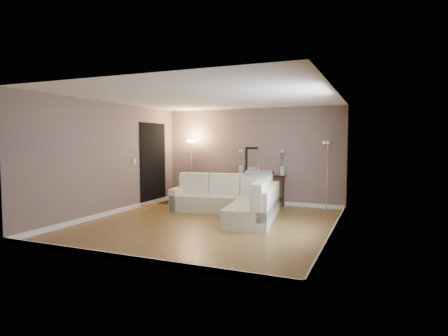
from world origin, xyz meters
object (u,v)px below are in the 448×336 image
at_px(sectional_sofa, 235,200).
at_px(floor_lamp_unlit, 327,161).
at_px(floor_lamp_lit, 192,158).
at_px(console_table, 258,188).

xyz_separation_m(sectional_sofa, floor_lamp_unlit, (1.88, 1.43, 0.87)).
distance_m(floor_lamp_lit, floor_lamp_unlit, 3.74).
distance_m(sectional_sofa, floor_lamp_lit, 2.50).
relative_size(console_table, floor_lamp_lit, 0.78).
bearing_deg(floor_lamp_lit, sectional_sofa, -37.06).
xyz_separation_m(console_table, floor_lamp_lit, (-1.93, -0.16, 0.78)).
distance_m(console_table, floor_lamp_lit, 2.08).
height_order(floor_lamp_lit, floor_lamp_unlit, floor_lamp_lit).
height_order(sectional_sofa, floor_lamp_lit, floor_lamp_lit).
bearing_deg(sectional_sofa, floor_lamp_unlit, 37.33).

